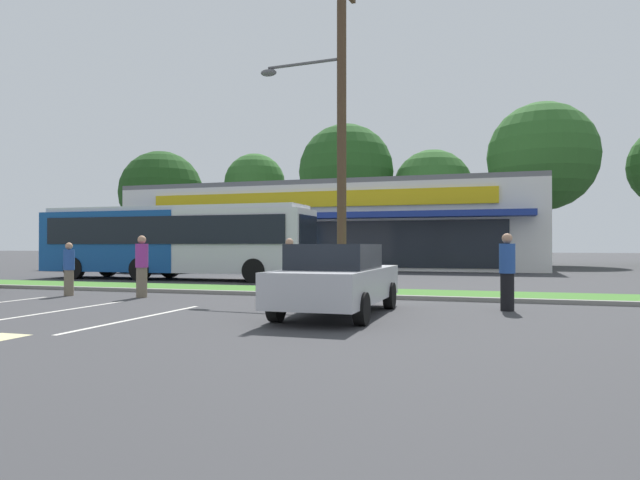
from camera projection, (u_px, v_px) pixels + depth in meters
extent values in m
cube|color=#427A2D|center=(225.00, 289.00, 19.00)|extent=(56.00, 2.20, 0.12)
cube|color=gray|center=(208.00, 292.00, 17.84)|extent=(56.00, 0.24, 0.12)
cube|color=silver|center=(59.00, 311.00, 13.19)|extent=(0.12, 4.80, 0.01)
cube|color=silver|center=(139.00, 318.00, 11.92)|extent=(0.12, 4.80, 0.01)
cube|color=silver|center=(339.00, 230.00, 41.15)|extent=(27.67, 12.78, 5.34)
cube|color=black|center=(312.00, 244.00, 35.00)|extent=(23.24, 0.08, 2.78)
cube|color=navy|center=(308.00, 216.00, 34.39)|extent=(26.01, 1.40, 0.35)
cube|color=gold|center=(312.00, 199.00, 34.99)|extent=(22.14, 0.16, 0.96)
cube|color=slate|center=(339.00, 191.00, 41.18)|extent=(27.67, 12.78, 0.30)
cylinder|color=#473323|center=(161.00, 243.00, 52.11)|extent=(0.44, 0.44, 3.52)
sphere|color=#1E4719|center=(161.00, 193.00, 52.15)|extent=(7.62, 7.62, 7.62)
cylinder|color=#473323|center=(255.00, 234.00, 53.41)|extent=(0.44, 0.44, 5.17)
sphere|color=#2D6026|center=(255.00, 184.00, 53.45)|extent=(5.74, 5.74, 5.74)
cylinder|color=#473323|center=(346.00, 235.00, 47.53)|extent=(0.44, 0.44, 4.75)
sphere|color=#23511E|center=(346.00, 172.00, 47.58)|extent=(7.97, 7.97, 7.97)
cylinder|color=#473323|center=(433.00, 242.00, 45.72)|extent=(0.44, 0.44, 3.63)
sphere|color=#2D6026|center=(433.00, 189.00, 45.76)|extent=(6.44, 6.44, 6.44)
cylinder|color=#473323|center=(543.00, 231.00, 43.77)|extent=(0.44, 0.44, 5.28)
sphere|color=#2D6026|center=(543.00, 156.00, 43.82)|extent=(8.37, 8.37, 8.37)
cylinder|color=#4C3826|center=(342.00, 130.00, 17.93)|extent=(0.30, 0.30, 10.37)
cylinder|color=#59595B|center=(304.00, 64.00, 18.44)|extent=(2.60, 0.32, 0.10)
ellipsoid|color=#59595B|center=(269.00, 73.00, 18.93)|extent=(0.56, 0.32, 0.24)
cube|color=#144793|center=(120.00, 242.00, 26.25)|extent=(6.97, 2.58, 2.70)
cube|color=silver|center=(245.00, 241.00, 24.39)|extent=(5.70, 2.58, 2.70)
cube|color=silver|center=(174.00, 209.00, 25.42)|extent=(12.15, 2.35, 0.20)
cube|color=black|center=(158.00, 230.00, 24.17)|extent=(11.63, 0.12, 1.19)
cube|color=black|center=(308.00, 234.00, 23.55)|extent=(0.07, 2.17, 1.51)
cylinder|color=black|center=(276.00, 268.00, 25.22)|extent=(1.00, 0.30, 1.00)
cylinder|color=black|center=(254.00, 271.00, 22.98)|extent=(1.00, 0.30, 1.00)
cylinder|color=black|center=(170.00, 267.00, 26.80)|extent=(1.00, 0.30, 1.00)
cylinder|color=black|center=(140.00, 269.00, 24.56)|extent=(1.00, 0.30, 1.00)
cylinder|color=black|center=(108.00, 266.00, 27.82)|extent=(1.00, 0.30, 1.00)
cylinder|color=black|center=(74.00, 268.00, 25.58)|extent=(1.00, 0.30, 1.00)
cube|color=#B7B7BC|center=(338.00, 284.00, 12.49)|extent=(1.85, 4.80, 0.71)
cube|color=black|center=(335.00, 256.00, 12.27)|extent=(1.62, 2.16, 0.54)
cylinder|color=black|center=(320.00, 294.00, 14.17)|extent=(0.22, 0.64, 0.64)
cylinder|color=black|center=(390.00, 296.00, 13.64)|extent=(0.22, 0.64, 0.64)
cylinder|color=black|center=(276.00, 306.00, 11.33)|extent=(0.22, 0.64, 0.64)
cylinder|color=black|center=(362.00, 309.00, 10.81)|extent=(0.22, 0.64, 0.64)
cube|color=#515459|center=(154.00, 261.00, 31.30)|extent=(4.24, 1.82, 0.72)
cube|color=black|center=(157.00, 250.00, 31.24)|extent=(1.91, 1.60, 0.46)
cylinder|color=black|center=(124.00, 267.00, 30.86)|extent=(0.64, 0.22, 0.64)
cylinder|color=black|center=(143.00, 266.00, 32.51)|extent=(0.64, 0.22, 0.64)
cylinder|color=black|center=(166.00, 268.00, 30.08)|extent=(0.64, 0.22, 0.64)
cylinder|color=black|center=(183.00, 267.00, 31.73)|extent=(0.64, 0.22, 0.64)
cube|color=slate|center=(80.00, 259.00, 34.70)|extent=(4.25, 1.90, 0.73)
cube|color=black|center=(77.00, 250.00, 34.77)|extent=(1.91, 1.67, 0.41)
cylinder|color=black|center=(107.00, 265.00, 35.17)|extent=(0.64, 0.22, 0.64)
cylinder|color=black|center=(87.00, 266.00, 33.45)|extent=(0.64, 0.22, 0.64)
cylinder|color=black|center=(72.00, 264.00, 35.95)|extent=(0.64, 0.22, 0.64)
cylinder|color=black|center=(51.00, 265.00, 34.23)|extent=(0.64, 0.22, 0.64)
cylinder|color=black|center=(289.00, 284.00, 16.37)|extent=(0.30, 0.30, 0.84)
cylinder|color=black|center=(289.00, 258.00, 16.37)|extent=(0.35, 0.35, 0.67)
sphere|color=tan|center=(289.00, 242.00, 16.38)|extent=(0.23, 0.23, 0.23)
cylinder|color=#726651|center=(69.00, 283.00, 17.18)|extent=(0.28, 0.28, 0.78)
cylinder|color=#264C99|center=(69.00, 260.00, 17.18)|extent=(0.33, 0.33, 0.62)
sphere|color=tan|center=(69.00, 246.00, 17.19)|extent=(0.22, 0.22, 0.22)
cylinder|color=black|center=(507.00, 292.00, 13.25)|extent=(0.31, 0.31, 0.88)
cylinder|color=#264C99|center=(507.00, 258.00, 13.25)|extent=(0.37, 0.37, 0.70)
sphere|color=tan|center=(507.00, 238.00, 13.26)|extent=(0.24, 0.24, 0.24)
cylinder|color=#726651|center=(142.00, 282.00, 16.63)|extent=(0.31, 0.31, 0.88)
cylinder|color=#99338C|center=(142.00, 256.00, 16.63)|extent=(0.37, 0.37, 0.70)
sphere|color=tan|center=(142.00, 240.00, 16.64)|extent=(0.24, 0.24, 0.24)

